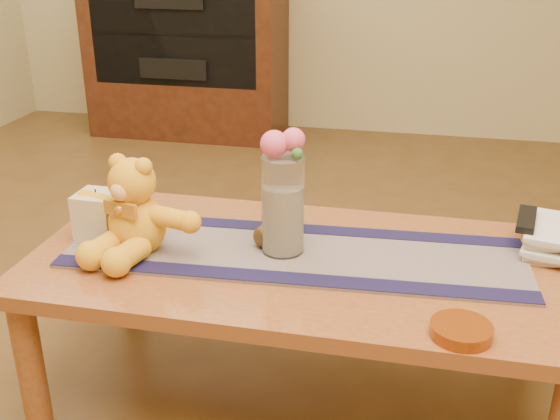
% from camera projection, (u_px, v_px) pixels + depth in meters
% --- Properties ---
extents(floor, '(5.50, 5.50, 0.00)m').
position_uv_depth(floor, '(297.00, 396.00, 1.91)').
color(floor, '#513517').
rests_on(floor, ground).
extents(coffee_table_top, '(1.40, 0.70, 0.04)m').
position_uv_depth(coffee_table_top, '(299.00, 264.00, 1.74)').
color(coffee_table_top, brown).
rests_on(coffee_table_top, floor).
extents(table_leg_fl, '(0.07, 0.07, 0.41)m').
position_uv_depth(table_leg_fl, '(31.00, 368.00, 1.70)').
color(table_leg_fl, brown).
rests_on(table_leg_fl, floor).
extents(table_leg_bl, '(0.07, 0.07, 0.41)m').
position_uv_depth(table_leg_bl, '(127.00, 265.00, 2.22)').
color(table_leg_bl, brown).
rests_on(table_leg_bl, floor).
extents(table_leg_br, '(0.07, 0.07, 0.41)m').
position_uv_depth(table_leg_br, '(529.00, 309.00, 1.96)').
color(table_leg_br, brown).
rests_on(table_leg_br, floor).
extents(persian_runner, '(1.22, 0.42, 0.01)m').
position_uv_depth(persian_runner, '(294.00, 253.00, 1.75)').
color(persian_runner, '#181B43').
rests_on(persian_runner, coffee_table_top).
extents(runner_border_near, '(1.20, 0.13, 0.00)m').
position_uv_depth(runner_border_near, '(286.00, 278.00, 1.61)').
color(runner_border_near, '#151236').
rests_on(runner_border_near, persian_runner).
extents(runner_border_far, '(1.20, 0.13, 0.00)m').
position_uv_depth(runner_border_far, '(301.00, 228.00, 1.88)').
color(runner_border_far, '#151236').
rests_on(runner_border_far, persian_runner).
extents(teddy_bear, '(0.42, 0.37, 0.24)m').
position_uv_depth(teddy_bear, '(136.00, 206.00, 1.72)').
color(teddy_bear, gold).
rests_on(teddy_bear, persian_runner).
extents(pillar_candle, '(0.11, 0.11, 0.13)m').
position_uv_depth(pillar_candle, '(98.00, 215.00, 1.81)').
color(pillar_candle, beige).
rests_on(pillar_candle, persian_runner).
extents(candle_wick, '(0.00, 0.00, 0.01)m').
position_uv_depth(candle_wick, '(95.00, 191.00, 1.78)').
color(candle_wick, black).
rests_on(candle_wick, pillar_candle).
extents(glass_vase, '(0.11, 0.11, 0.26)m').
position_uv_depth(glass_vase, '(283.00, 205.00, 1.70)').
color(glass_vase, silver).
rests_on(glass_vase, persian_runner).
extents(potpourri_fill, '(0.09, 0.09, 0.18)m').
position_uv_depth(potpourri_fill, '(283.00, 219.00, 1.72)').
color(potpourri_fill, beige).
rests_on(potpourri_fill, glass_vase).
extents(rose_left, '(0.07, 0.07, 0.07)m').
position_uv_depth(rose_left, '(274.00, 144.00, 1.63)').
color(rose_left, '#E65176').
rests_on(rose_left, glass_vase).
extents(rose_right, '(0.06, 0.06, 0.06)m').
position_uv_depth(rose_right, '(293.00, 140.00, 1.63)').
color(rose_right, '#E65176').
rests_on(rose_right, glass_vase).
extents(blue_flower_back, '(0.04, 0.04, 0.04)m').
position_uv_depth(blue_flower_back, '(290.00, 142.00, 1.67)').
color(blue_flower_back, '#455095').
rests_on(blue_flower_back, glass_vase).
extents(blue_flower_side, '(0.04, 0.04, 0.04)m').
position_uv_depth(blue_flower_side, '(273.00, 146.00, 1.66)').
color(blue_flower_side, '#455095').
rests_on(blue_flower_side, glass_vase).
extents(leaf_sprig, '(0.03, 0.03, 0.03)m').
position_uv_depth(leaf_sprig, '(297.00, 154.00, 1.62)').
color(leaf_sprig, '#33662D').
rests_on(leaf_sprig, glass_vase).
extents(bronze_ball, '(0.07, 0.07, 0.06)m').
position_uv_depth(bronze_ball, '(264.00, 236.00, 1.76)').
color(bronze_ball, '#483518').
rests_on(bronze_ball, persian_runner).
extents(book_bottom, '(0.19, 0.24, 0.02)m').
position_uv_depth(book_bottom, '(523.00, 243.00, 1.79)').
color(book_bottom, beige).
rests_on(book_bottom, coffee_table_top).
extents(book_lower, '(0.22, 0.26, 0.02)m').
position_uv_depth(book_lower, '(526.00, 238.00, 1.77)').
color(book_lower, beige).
rests_on(book_lower, book_bottom).
extents(book_upper, '(0.18, 0.23, 0.02)m').
position_uv_depth(book_upper, '(522.00, 230.00, 1.78)').
color(book_upper, beige).
rests_on(book_upper, book_lower).
extents(book_top, '(0.21, 0.25, 0.02)m').
position_uv_depth(book_top, '(527.00, 224.00, 1.76)').
color(book_top, beige).
rests_on(book_top, book_upper).
extents(tv_remote, '(0.07, 0.17, 0.02)m').
position_uv_depth(tv_remote, '(527.00, 219.00, 1.75)').
color(tv_remote, black).
rests_on(tv_remote, book_top).
extents(amber_dish, '(0.17, 0.17, 0.03)m').
position_uv_depth(amber_dish, '(461.00, 331.00, 1.39)').
color(amber_dish, '#BF5914').
rests_on(amber_dish, coffee_table_top).
extents(media_cabinet, '(1.20, 0.50, 1.10)m').
position_uv_depth(media_cabinet, '(187.00, 47.00, 4.16)').
color(media_cabinet, black).
rests_on(media_cabinet, floor).
extents(cabinet_cavity, '(1.02, 0.03, 0.61)m').
position_uv_depth(cabinet_cavity, '(172.00, 35.00, 3.90)').
color(cabinet_cavity, black).
rests_on(cabinet_cavity, media_cabinet).
extents(cabinet_shelf, '(1.02, 0.20, 0.02)m').
position_uv_depth(cabinet_shelf, '(178.00, 32.00, 3.98)').
color(cabinet_shelf, black).
rests_on(cabinet_shelf, media_cabinet).
extents(stereo_lower, '(0.42, 0.28, 0.12)m').
position_uv_depth(stereo_lower, '(181.00, 65.00, 4.08)').
color(stereo_lower, black).
rests_on(stereo_lower, media_cabinet).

